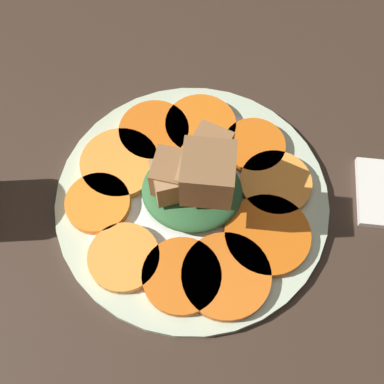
{
  "coord_description": "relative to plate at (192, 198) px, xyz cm",
  "views": [
    {
      "loc": [
        -2.58,
        22.92,
        50.28
      ],
      "look_at": [
        0.0,
        0.0,
        4.1
      ],
      "focal_mm": 45.0,
      "sensor_mm": 36.0,
      "label": 1
    }
  ],
  "objects": [
    {
      "name": "table_slab",
      "position": [
        0.0,
        0.0,
        -1.52
      ],
      "size": [
        120.0,
        120.0,
        2.0
      ],
      "primitive_type": "cube",
      "color": "#38281E",
      "rests_on": "ground"
    },
    {
      "name": "plate",
      "position": [
        0.0,
        0.0,
        0.0
      ],
      "size": [
        29.93,
        29.93,
        1.05
      ],
      "color": "beige",
      "rests_on": "table_slab"
    },
    {
      "name": "carrot_slice_0",
      "position": [
        -0.13,
        -9.0,
        1.1
      ],
      "size": [
        8.25,
        8.25,
        1.05
      ],
      "primitive_type": "cylinder",
      "color": "orange",
      "rests_on": "plate"
    },
    {
      "name": "carrot_slice_1",
      "position": [
        5.28,
        -7.6,
        1.1
      ],
      "size": [
        8.1,
        8.1,
        1.05
      ],
      "primitive_type": "cylinder",
      "color": "orange",
      "rests_on": "plate"
    },
    {
      "name": "carrot_slice_2",
      "position": [
        8.47,
        -2.9,
        1.1
      ],
      "size": [
        8.78,
        8.78,
        1.05
      ],
      "primitive_type": "cylinder",
      "color": "orange",
      "rests_on": "plate"
    },
    {
      "name": "carrot_slice_3",
      "position": [
        9.91,
        2.23,
        1.1
      ],
      "size": [
        6.97,
        6.97,
        1.05
      ],
      "primitive_type": "cylinder",
      "color": "orange",
      "rests_on": "plate"
    },
    {
      "name": "carrot_slice_4",
      "position": [
        6.07,
        7.94,
        1.1
      ],
      "size": [
        7.33,
        7.33,
        1.05
      ],
      "primitive_type": "cylinder",
      "color": "orange",
      "rests_on": "plate"
    },
    {
      "name": "carrot_slice_5",
      "position": [
        0.14,
        9.2,
        1.1
      ],
      "size": [
        7.97,
        7.97,
        1.05
      ],
      "primitive_type": "cylinder",
      "color": "orange",
      "rests_on": "plate"
    },
    {
      "name": "carrot_slice_6",
      "position": [
        -4.41,
        8.7,
        1.1
      ],
      "size": [
        9.01,
        9.01,
        1.05
      ],
      "primitive_type": "cylinder",
      "color": "orange",
      "rests_on": "plate"
    },
    {
      "name": "carrot_slice_7",
      "position": [
        -8.31,
        3.86,
        1.1
      ],
      "size": [
        8.96,
        8.96,
        1.05
      ],
      "primitive_type": "cylinder",
      "color": "#D45F13",
      "rests_on": "plate"
    },
    {
      "name": "carrot_slice_8",
      "position": [
        -8.95,
        -2.32,
        1.1
      ],
      "size": [
        7.86,
        7.86,
        1.05
      ],
      "primitive_type": "cylinder",
      "color": "orange",
      "rests_on": "plate"
    },
    {
      "name": "carrot_slice_9",
      "position": [
        -6.37,
        -6.87,
        1.1
      ],
      "size": [
        7.06,
        7.06,
        1.05
      ],
      "primitive_type": "cylinder",
      "color": "#D66115",
      "rests_on": "plate"
    },
    {
      "name": "center_pile",
      "position": [
        -0.12,
        0.32,
        4.78
      ],
      "size": [
        10.81,
        9.73,
        12.02
      ],
      "color": "#2D6033",
      "rests_on": "plate"
    },
    {
      "name": "fork",
      "position": [
        0.96,
        -5.49,
        0.78
      ],
      "size": [
        18.68,
        2.46,
        0.4
      ],
      "rotation": [
        0.0,
        0.0,
        -0.02
      ],
      "color": "silver",
      "rests_on": "plate"
    }
  ]
}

